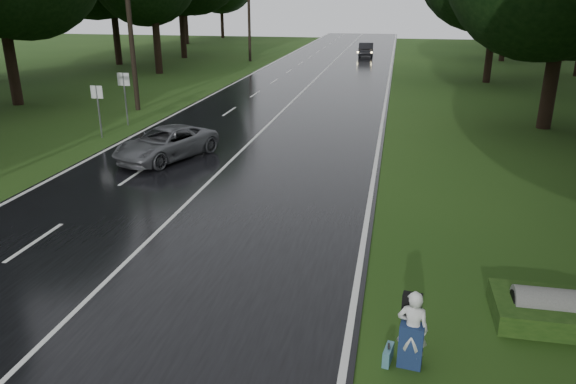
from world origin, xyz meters
name	(u,v)px	position (x,y,z in m)	size (l,w,h in m)	color
ground	(98,291)	(0.00, 0.00, 0.00)	(160.00, 160.00, 0.00)	#244213
road	(280,114)	(0.00, 20.00, 0.02)	(12.00, 140.00, 0.04)	black
lane_center	(280,113)	(0.00, 20.00, 0.04)	(0.12, 140.00, 0.01)	silver
grey_car	(166,143)	(-2.69, 10.27, 0.68)	(2.12, 4.60, 1.28)	#535458
far_car	(366,49)	(2.87, 52.26, 0.77)	(1.54, 4.43, 1.46)	black
hitchhiker	(412,331)	(6.96, -1.28, 0.71)	(0.61, 0.56, 1.53)	silver
suitcase	(388,355)	(6.58, -1.28, 0.16)	(0.13, 0.44, 0.31)	teal
culvert	(546,320)	(9.80, 0.75, 0.00)	(0.73, 0.73, 1.45)	slate
utility_pole_mid	(138,110)	(-8.50, 19.60, 0.00)	(1.80, 0.28, 9.49)	black
utility_pole_far	(250,61)	(-8.50, 45.18, 0.00)	(1.80, 0.28, 10.71)	black
road_sign_a	(102,137)	(-7.20, 13.11, 0.00)	(0.59, 0.10, 2.45)	white
road_sign_b	(128,125)	(-7.20, 15.76, 0.00)	(0.65, 0.10, 2.69)	white
tree_left_d	(19,105)	(-16.52, 19.68, 0.00)	(9.51, 9.51, 14.86)	black
tree_left_e	(159,73)	(-13.84, 34.74, 0.00)	(9.45, 9.45, 14.77)	black
tree_left_f	(184,58)	(-16.33, 46.93, 0.00)	(10.88, 10.88, 17.00)	black
tree_right_d	(543,128)	(13.90, 19.29, 0.00)	(8.66, 8.66, 13.52)	black
tree_right_e	(486,82)	(13.25, 34.90, 0.00)	(9.51, 9.51, 14.86)	black
tree_right_f	(501,61)	(16.87, 50.44, 0.00)	(8.59, 8.59, 13.41)	black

